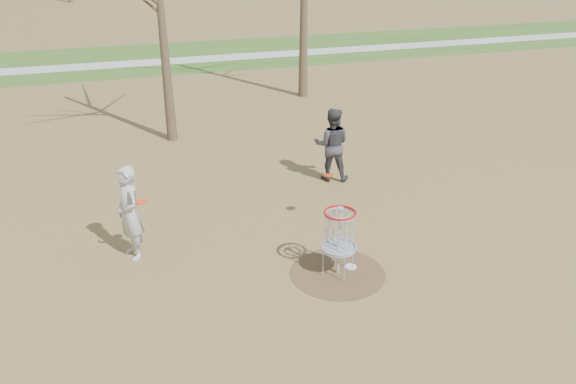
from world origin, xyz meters
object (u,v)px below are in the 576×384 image
object	(u,v)px
player_standing	(129,213)
disc_grounded	(351,267)
player_throwing	(332,145)
disc_golf_basket	(339,231)

from	to	relation	value
player_standing	disc_grounded	world-z (taller)	player_standing
player_throwing	disc_golf_basket	xyz separation A→B (m)	(-1.53, -4.17, -0.03)
disc_grounded	disc_golf_basket	distance (m)	0.95
player_throwing	player_standing	bearing A→B (deg)	46.84
player_standing	disc_grounded	xyz separation A→B (m)	(3.92, -1.73, -0.93)
player_throwing	disc_golf_basket	bearing A→B (deg)	92.15
player_standing	disc_golf_basket	xyz separation A→B (m)	(3.60, -1.83, -0.04)
disc_grounded	disc_golf_basket	size ratio (longest dim) A/B	0.16
player_throwing	disc_golf_basket	size ratio (longest dim) A/B	1.41
disc_golf_basket	disc_grounded	bearing A→B (deg)	17.42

